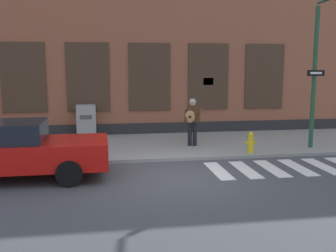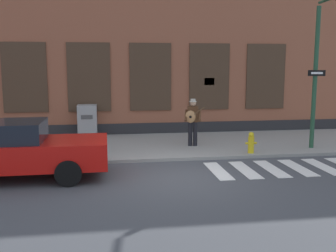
{
  "view_description": "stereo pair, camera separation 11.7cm",
  "coord_description": "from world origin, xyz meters",
  "px_view_note": "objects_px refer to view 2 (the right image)",
  "views": [
    {
      "loc": [
        -1.82,
        -10.0,
        2.97
      ],
      "look_at": [
        0.1,
        2.04,
        1.07
      ],
      "focal_mm": 42.0,
      "sensor_mm": 36.0,
      "label": 1
    },
    {
      "loc": [
        -1.7,
        -10.02,
        2.97
      ],
      "look_at": [
        0.1,
        2.04,
        1.07
      ],
      "focal_mm": 42.0,
      "sensor_mm": 36.0,
      "label": 2
    }
  ],
  "objects_px": {
    "busker": "(193,119)",
    "traffic_light": "(330,46)",
    "red_car": "(16,150)",
    "utility_box": "(87,121)",
    "fire_hydrant": "(251,143)"
  },
  "relations": [
    {
      "from": "red_car",
      "to": "busker",
      "type": "distance_m",
      "value": 6.15
    },
    {
      "from": "traffic_light",
      "to": "fire_hydrant",
      "type": "xyz_separation_m",
      "value": [
        -2.31,
        0.45,
        -3.11
      ]
    },
    {
      "from": "red_car",
      "to": "utility_box",
      "type": "bearing_deg",
      "value": 73.98
    },
    {
      "from": "red_car",
      "to": "traffic_light",
      "type": "xyz_separation_m",
      "value": [
        9.32,
        1.14,
        2.79
      ]
    },
    {
      "from": "busker",
      "to": "red_car",
      "type": "bearing_deg",
      "value": -150.57
    },
    {
      "from": "traffic_light",
      "to": "utility_box",
      "type": "distance_m",
      "value": 9.29
    },
    {
      "from": "red_car",
      "to": "traffic_light",
      "type": "distance_m",
      "value": 9.8
    },
    {
      "from": "red_car",
      "to": "utility_box",
      "type": "distance_m",
      "value": 5.6
    },
    {
      "from": "red_car",
      "to": "busker",
      "type": "relative_size",
      "value": 2.74
    },
    {
      "from": "red_car",
      "to": "busker",
      "type": "bearing_deg",
      "value": 29.43
    },
    {
      "from": "busker",
      "to": "traffic_light",
      "type": "height_order",
      "value": "traffic_light"
    },
    {
      "from": "fire_hydrant",
      "to": "traffic_light",
      "type": "bearing_deg",
      "value": -11.13
    },
    {
      "from": "busker",
      "to": "traffic_light",
      "type": "relative_size",
      "value": 0.34
    },
    {
      "from": "busker",
      "to": "utility_box",
      "type": "bearing_deg",
      "value": 148.14
    },
    {
      "from": "busker",
      "to": "traffic_light",
      "type": "bearing_deg",
      "value": -25.25
    }
  ]
}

